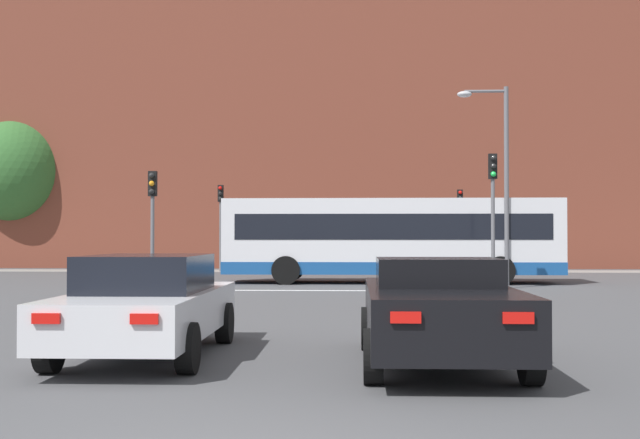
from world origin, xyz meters
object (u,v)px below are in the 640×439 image
car_roadster_right (439,310)px  traffic_light_near_right (493,198)px  bus_crossing_lead (391,238)px  traffic_light_near_left (152,209)px  traffic_light_far_left (221,213)px  car_saloon_left (148,304)px  traffic_light_far_right (460,216)px  street_lamp_junction (498,164)px  pedestrian_waiting (416,248)px

car_roadster_right → traffic_light_near_right: traffic_light_near_right is taller
traffic_light_near_right → bus_crossing_lead: bearing=130.8°
traffic_light_near_left → traffic_light_far_left: bearing=89.9°
car_saloon_left → traffic_light_near_left: traffic_light_near_left is taller
bus_crossing_lead → traffic_light_near_left: size_ratio=3.19×
car_saloon_left → bus_crossing_lead: bus_crossing_lead is taller
traffic_light_far_right → street_lamp_junction: 10.63m
car_roadster_right → traffic_light_near_right: (3.26, 14.93, 2.17)m
car_saloon_left → traffic_light_far_right: traffic_light_far_right is taller
traffic_light_far_right → pedestrian_waiting: size_ratio=2.12×
car_roadster_right → traffic_light_far_left: traffic_light_far_left is taller
bus_crossing_lead → street_lamp_junction: bearing=69.7°
traffic_light_far_right → traffic_light_far_left: size_ratio=0.95×
car_roadster_right → traffic_light_far_right: (3.88, 27.67, 1.92)m
car_saloon_left → traffic_light_far_left: size_ratio=1.14×
car_saloon_left → street_lamp_junction: street_lamp_junction is taller
bus_crossing_lead → car_roadster_right: bearing=-0.6°
traffic_light_near_right → street_lamp_junction: street_lamp_junction is taller
car_roadster_right → traffic_light_far_left: (-7.54, 27.35, 2.06)m
traffic_light_far_right → traffic_light_near_right: (-0.62, -12.74, 0.25)m
car_roadster_right → pedestrian_waiting: size_ratio=2.46×
bus_crossing_lead → traffic_light_near_left: (-7.74, -3.91, 0.93)m
traffic_light_near_right → pedestrian_waiting: bearing=96.0°
traffic_light_near_left → street_lamp_junction: 11.77m
street_lamp_junction → traffic_light_near_left: bearing=-167.2°
traffic_light_far_right → traffic_light_near_left: 17.38m
traffic_light_near_right → traffic_light_far_left: bearing=131.0°
traffic_light_near_left → street_lamp_junction: street_lamp_junction is taller
bus_crossing_lead → pedestrian_waiting: bus_crossing_lead is taller
traffic_light_far_right → traffic_light_near_right: traffic_light_near_right is taller
car_roadster_right → bus_crossing_lead: bearing=89.3°
bus_crossing_lead → traffic_light_near_left: bearing=-63.2°
car_saloon_left → car_roadster_right: 4.07m
traffic_light_far_right → bus_crossing_lead: bearing=-111.9°
traffic_light_far_left → car_roadster_right: bearing=-74.6°
car_saloon_left → street_lamp_junction: size_ratio=0.69×
traffic_light_near_left → traffic_light_near_right: size_ratio=0.87×
traffic_light_far_left → pedestrian_waiting: 9.59m
traffic_light_far_right → car_roadster_right: bearing=-98.0°
car_roadster_right → street_lamp_junction: 17.91m
car_saloon_left → car_roadster_right: car_saloon_left is taller
car_saloon_left → pedestrian_waiting: 28.42m
traffic_light_near_right → car_saloon_left: bearing=-116.9°
car_saloon_left → pedestrian_waiting: bearing=77.7°
bus_crossing_lead → traffic_light_far_right: bearing=158.1°
car_roadster_right → street_lamp_junction: (3.81, 17.15, 3.45)m
traffic_light_near_left → street_lamp_junction: size_ratio=0.55×
car_saloon_left → bus_crossing_lead: bearing=76.4°
street_lamp_junction → traffic_light_far_left: bearing=138.1°
traffic_light_far_right → traffic_light_near_left: traffic_light_far_right is taller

